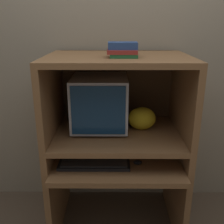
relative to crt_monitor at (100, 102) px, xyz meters
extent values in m
cube|color=gray|center=(0.13, 0.33, 0.32)|extent=(6.00, 0.06, 2.60)
cube|color=brown|center=(-0.33, -0.07, -0.67)|extent=(0.04, 0.67, 0.62)
cube|color=brown|center=(0.58, -0.07, -0.67)|extent=(0.04, 0.67, 0.62)
cube|color=brown|center=(0.13, -0.26, -0.38)|extent=(0.87, 0.42, 0.04)
cube|color=brown|center=(-0.33, -0.07, -0.28)|extent=(0.04, 0.67, 0.17)
cube|color=brown|center=(0.58, -0.07, -0.28)|extent=(0.04, 0.67, 0.17)
cube|color=brown|center=(0.13, -0.07, -0.22)|extent=(0.87, 0.67, 0.04)
cube|color=brown|center=(-0.33, -0.07, 0.07)|extent=(0.04, 0.67, 0.54)
cube|color=brown|center=(0.58, -0.07, 0.07)|extent=(0.04, 0.67, 0.54)
cube|color=brown|center=(0.13, -0.07, 0.32)|extent=(0.87, 0.67, 0.04)
cube|color=#48321E|center=(0.13, 0.26, 0.07)|extent=(0.87, 0.01, 0.54)
cylinder|color=#B2B2B7|center=(0.00, 0.00, -0.19)|extent=(0.22, 0.22, 0.02)
cube|color=#B2B2B7|center=(0.00, 0.00, 0.00)|extent=(0.39, 0.41, 0.36)
cube|color=navy|center=(0.00, -0.20, 0.00)|extent=(0.35, 0.01, 0.33)
cube|color=black|center=(-0.03, -0.26, -0.36)|extent=(0.48, 0.16, 0.02)
cube|color=#333335|center=(-0.03, -0.26, -0.34)|extent=(0.44, 0.13, 0.01)
ellipsoid|color=black|center=(0.26, -0.24, -0.35)|extent=(0.06, 0.04, 0.03)
ellipsoid|color=gold|center=(0.31, -0.02, -0.12)|extent=(0.20, 0.15, 0.16)
cube|color=#236638|center=(0.16, -0.16, 0.35)|extent=(0.17, 0.14, 0.02)
cube|color=maroon|center=(0.15, -0.16, 0.37)|extent=(0.18, 0.13, 0.03)
cube|color=navy|center=(0.15, -0.15, 0.41)|extent=(0.18, 0.11, 0.04)
camera|label=1|loc=(0.10, -1.81, 0.55)|focal=42.00mm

